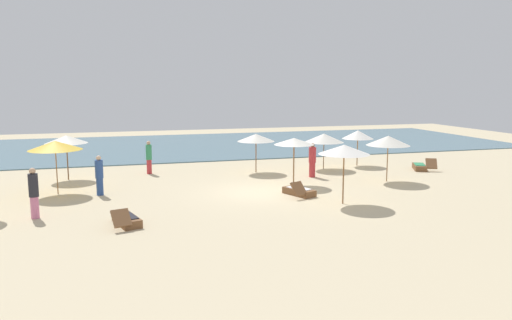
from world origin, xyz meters
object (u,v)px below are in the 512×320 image
(person_3, at_px, (312,160))
(lounger_2, at_px, (126,220))
(person_0, at_px, (149,157))
(umbrella_6, at_px, (358,135))
(umbrella_5, at_px, (388,141))
(umbrella_7, at_px, (294,141))
(person_1, at_px, (99,175))
(umbrella_3, at_px, (324,138))
(umbrella_0, at_px, (55,145))
(umbrella_2, at_px, (66,139))
(lounger_0, at_px, (299,191))
(umbrella_4, at_px, (344,150))
(umbrella_8, at_px, (256,138))
(person_2, at_px, (34,193))
(lounger_1, at_px, (420,167))

(person_3, bearing_deg, lounger_2, -145.80)
(person_0, bearing_deg, umbrella_6, -3.13)
(umbrella_5, xyz_separation_m, umbrella_7, (-4.61, 0.49, 0.06))
(person_0, height_order, person_1, person_0)
(lounger_2, bearing_deg, umbrella_3, 37.59)
(umbrella_7, distance_m, person_0, 7.98)
(umbrella_0, distance_m, umbrella_3, 13.74)
(umbrella_2, height_order, umbrella_5, umbrella_5)
(lounger_0, xyz_separation_m, person_1, (-8.10, 2.39, 0.68))
(umbrella_2, bearing_deg, umbrella_6, -0.32)
(person_1, bearing_deg, person_3, 7.60)
(umbrella_6, bearing_deg, person_3, -146.21)
(person_3, bearing_deg, umbrella_5, -34.44)
(umbrella_0, distance_m, umbrella_4, 12.06)
(umbrella_8, bearing_deg, person_2, -146.48)
(umbrella_2, relative_size, person_0, 1.27)
(lounger_1, relative_size, person_2, 0.99)
(person_0, relative_size, person_2, 0.96)
(umbrella_3, height_order, umbrella_5, umbrella_5)
(umbrella_7, xyz_separation_m, lounger_2, (-7.73, -4.75, -1.86))
(umbrella_2, distance_m, umbrella_5, 15.57)
(umbrella_4, bearing_deg, person_3, 79.78)
(umbrella_4, height_order, lounger_1, umbrella_4)
(lounger_1, bearing_deg, lounger_2, -157.24)
(umbrella_8, xyz_separation_m, person_3, (2.36, -2.06, -0.99))
(lounger_1, height_order, person_1, person_1)
(umbrella_2, bearing_deg, lounger_1, -7.29)
(lounger_0, xyz_separation_m, lounger_1, (8.68, 4.07, -0.00))
(umbrella_6, distance_m, lounger_0, 8.87)
(umbrella_2, xyz_separation_m, umbrella_3, (13.31, -0.67, -0.26))
(person_1, height_order, person_3, person_3)
(umbrella_0, relative_size, person_2, 1.27)
(lounger_0, bearing_deg, umbrella_6, 46.56)
(lounger_0, xyz_separation_m, person_3, (2.15, 3.76, 0.68))
(umbrella_0, height_order, umbrella_8, umbrella_0)
(umbrella_8, bearing_deg, person_1, -156.50)
(umbrella_5, distance_m, person_3, 3.84)
(person_3, bearing_deg, person_0, 157.74)
(umbrella_8, xyz_separation_m, lounger_1, (8.89, -1.74, -1.68))
(umbrella_0, xyz_separation_m, lounger_2, (2.67, -5.72, -1.92))
(umbrella_2, height_order, person_2, umbrella_2)
(umbrella_6, height_order, lounger_0, umbrella_6)
(umbrella_2, relative_size, umbrella_7, 1.00)
(umbrella_7, distance_m, umbrella_8, 3.73)
(umbrella_4, relative_size, person_2, 1.30)
(umbrella_5, distance_m, umbrella_7, 4.64)
(umbrella_3, bearing_deg, umbrella_7, -130.77)
(umbrella_6, xyz_separation_m, umbrella_8, (-6.21, -0.52, 0.07))
(person_2, bearing_deg, umbrella_4, -5.17)
(umbrella_3, height_order, lounger_0, umbrella_3)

